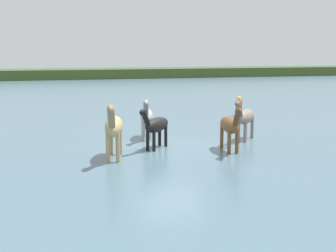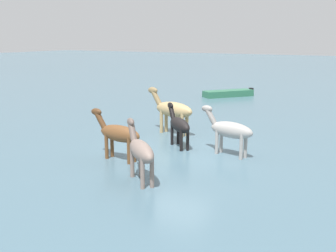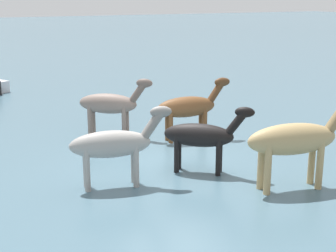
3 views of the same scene
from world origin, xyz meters
name	(u,v)px [view 1 (image 1 of 3)]	position (x,y,z in m)	size (l,w,h in m)	color
ground_plane	(170,146)	(0.00, 0.00, 0.00)	(175.39, 175.39, 0.00)	#476675
distant_shoreline	(78,78)	(0.00, 45.09, 0.00)	(157.85, 6.00, 2.40)	#3D4F24
horse_chestnut_trailing	(230,125)	(1.94, -1.49, 0.99)	(0.74, 2.33, 1.80)	brown
horse_lead	(156,125)	(-0.66, -0.36, 0.93)	(1.67, 1.86, 1.68)	black
horse_dun_straggler	(114,127)	(-2.49, -1.65, 1.14)	(1.06, 2.68, 2.08)	tan
horse_pinto_flank	(245,117)	(3.39, 0.41, 0.99)	(1.77, 2.01, 1.80)	gray
horse_gray_outer	(146,116)	(-0.54, 1.83, 0.99)	(0.94, 2.33, 1.80)	#9E9993
buoy_channel_marker	(239,107)	(6.12, 7.42, 0.51)	(0.36, 0.36, 1.14)	#E54C19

